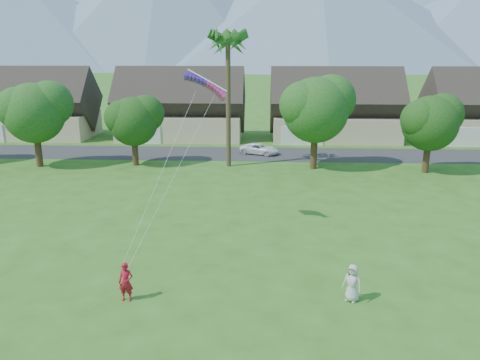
# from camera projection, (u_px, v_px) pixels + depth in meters

# --- Properties ---
(ground) EXTENTS (500.00, 500.00, 0.00)m
(ground) POSITION_uv_depth(u_px,v_px,m) (227.00, 352.00, 17.26)
(ground) COLOR #2D6019
(ground) RESTS_ON ground
(street) EXTENTS (90.00, 7.00, 0.01)m
(street) POSITION_uv_depth(u_px,v_px,m) (251.00, 154.00, 49.97)
(street) COLOR #2D2D30
(street) RESTS_ON ground
(kite_flyer) EXTENTS (0.66, 0.44, 1.79)m
(kite_flyer) POSITION_uv_depth(u_px,v_px,m) (126.00, 282.00, 20.57)
(kite_flyer) COLOR #A61323
(kite_flyer) RESTS_ON ground
(watcher) EXTENTS (1.01, 0.92, 1.73)m
(watcher) POSITION_uv_depth(u_px,v_px,m) (352.00, 283.00, 20.55)
(watcher) COLOR #BABBB6
(watcher) RESTS_ON ground
(parked_car) EXTENTS (4.48, 3.25, 1.13)m
(parked_car) POSITION_uv_depth(u_px,v_px,m) (260.00, 149.00, 49.77)
(parked_car) COLOR white
(parked_car) RESTS_ON ground
(mountain_ridge) EXTENTS (540.00, 240.00, 70.00)m
(mountain_ridge) POSITION_uv_depth(u_px,v_px,m) (281.00, 15.00, 259.04)
(mountain_ridge) COLOR slate
(mountain_ridge) RESTS_ON ground
(houses_row) EXTENTS (72.75, 8.19, 8.86)m
(houses_row) POSITION_uv_depth(u_px,v_px,m) (257.00, 111.00, 57.67)
(houses_row) COLOR beige
(houses_row) RESTS_ON ground
(tree_row) EXTENTS (62.27, 6.67, 8.45)m
(tree_row) POSITION_uv_depth(u_px,v_px,m) (237.00, 116.00, 42.86)
(tree_row) COLOR #47301C
(tree_row) RESTS_ON ground
(fan_palm) EXTENTS (3.00, 3.00, 13.80)m
(fan_palm) POSITION_uv_depth(u_px,v_px,m) (228.00, 37.00, 41.60)
(fan_palm) COLOR #4C3D26
(fan_palm) RESTS_ON ground
(parafoil_kite) EXTENTS (2.61, 1.01, 0.50)m
(parafoil_kite) POSITION_uv_depth(u_px,v_px,m) (206.00, 83.00, 26.70)
(parafoil_kite) COLOR #5119BC
(parafoil_kite) RESTS_ON ground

